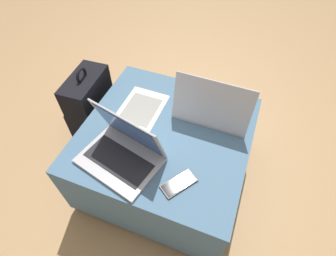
{
  "coord_description": "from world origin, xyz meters",
  "views": [
    {
      "loc": [
        0.29,
        -0.73,
        1.41
      ],
      "look_at": [
        0.03,
        -0.04,
        0.5
      ],
      "focal_mm": 28.0,
      "sensor_mm": 36.0,
      "label": 1
    }
  ],
  "objects_px": {
    "paper_sheet": "(141,109)",
    "backpack": "(91,110)",
    "laptop_near": "(123,150)",
    "laptop_far": "(213,108)",
    "cell_phone": "(179,184)"
  },
  "relations": [
    {
      "from": "cell_phone",
      "to": "paper_sheet",
      "type": "height_order",
      "value": "cell_phone"
    },
    {
      "from": "laptop_far",
      "to": "backpack",
      "type": "relative_size",
      "value": 0.67
    },
    {
      "from": "cell_phone",
      "to": "backpack",
      "type": "xyz_separation_m",
      "value": [
        -0.7,
        0.38,
        -0.2
      ]
    },
    {
      "from": "paper_sheet",
      "to": "backpack",
      "type": "bearing_deg",
      "value": 173.25
    },
    {
      "from": "laptop_near",
      "to": "cell_phone",
      "type": "height_order",
      "value": "laptop_near"
    },
    {
      "from": "laptop_near",
      "to": "laptop_far",
      "type": "distance_m",
      "value": 0.49
    },
    {
      "from": "cell_phone",
      "to": "backpack",
      "type": "relative_size",
      "value": 0.3
    },
    {
      "from": "paper_sheet",
      "to": "laptop_near",
      "type": "bearing_deg",
      "value": -78.66
    },
    {
      "from": "laptop_near",
      "to": "paper_sheet",
      "type": "height_order",
      "value": "laptop_near"
    },
    {
      "from": "laptop_near",
      "to": "paper_sheet",
      "type": "xyz_separation_m",
      "value": [
        -0.05,
        0.29,
        -0.05
      ]
    },
    {
      "from": "laptop_far",
      "to": "cell_phone",
      "type": "bearing_deg",
      "value": 87.23
    },
    {
      "from": "cell_phone",
      "to": "paper_sheet",
      "type": "relative_size",
      "value": 0.55
    },
    {
      "from": "cell_phone",
      "to": "backpack",
      "type": "bearing_deg",
      "value": -173.28
    },
    {
      "from": "backpack",
      "to": "paper_sheet",
      "type": "xyz_separation_m",
      "value": [
        0.38,
        -0.05,
        0.19
      ]
    },
    {
      "from": "cell_phone",
      "to": "paper_sheet",
      "type": "distance_m",
      "value": 0.46
    }
  ]
}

